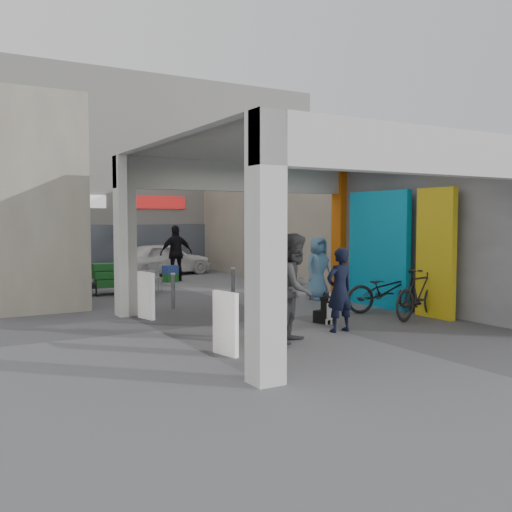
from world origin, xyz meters
TOP-DOWN VIEW (x-y plane):
  - ground at (0.00, 0.00)m, footprint 90.00×90.00m
  - arcade_canopy at (0.54, -0.82)m, footprint 6.40×6.45m
  - far_building at (-0.00, 13.99)m, footprint 18.00×4.08m
  - plaza_bldg_left at (-4.50, 7.50)m, footprint 2.00×9.00m
  - plaza_bldg_right at (4.50, 7.50)m, footprint 2.00×9.00m
  - bollard_left at (-1.73, 2.42)m, footprint 0.09×0.09m
  - bollard_center at (-0.11, 2.42)m, footprint 0.09×0.09m
  - bollard_right at (1.62, 2.45)m, footprint 0.09×0.09m
  - advert_board_near at (-2.75, -2.36)m, footprint 0.19×0.55m
  - advert_board_far at (-2.75, 1.38)m, footprint 0.20×0.55m
  - cafe_set at (-1.59, 5.34)m, footprint 1.34×1.08m
  - produce_stand at (-2.23, 5.73)m, footprint 1.32×0.71m
  - crate_stack at (0.32, 7.82)m, footprint 0.52×0.44m
  - border_collie at (0.24, -0.97)m, footprint 0.25×0.48m
  - man_with_dog at (-0.05, -1.79)m, footprint 0.59×0.40m
  - man_back_turned at (-1.27, -2.12)m, footprint 1.16×1.10m
  - man_elderly at (2.17, 1.92)m, footprint 0.86×0.61m
  - man_crates at (0.61, 8.01)m, footprint 1.16×0.58m
  - bicycle_front at (2.27, -0.54)m, footprint 2.02×1.14m
  - bicycle_rear at (2.30, -1.53)m, footprint 1.86×0.92m
  - white_van at (1.01, 10.20)m, footprint 3.85×2.10m

SIDE VIEW (x-z plane):
  - ground at x=0.00m, z-range 0.00..0.00m
  - border_collie at x=0.24m, z-range -0.07..0.60m
  - crate_stack at x=0.32m, z-range 0.00..0.56m
  - cafe_set at x=-1.59m, z-range -0.12..0.69m
  - produce_stand at x=-2.23m, z-range -0.09..0.78m
  - bollard_left at x=-1.73m, z-range 0.00..0.83m
  - bollard_center at x=-0.11m, z-range 0.00..0.89m
  - bollard_right at x=1.62m, z-range 0.00..0.91m
  - bicycle_front at x=2.27m, z-range 0.00..1.00m
  - advert_board_near at x=-2.75m, z-range 0.01..1.01m
  - advert_board_far at x=-2.75m, z-range 0.01..1.01m
  - bicycle_rear at x=2.30m, z-range 0.00..1.08m
  - white_van at x=1.01m, z-range 0.00..1.24m
  - man_with_dog at x=-0.05m, z-range 0.00..1.59m
  - man_elderly at x=2.17m, z-range 0.00..1.66m
  - man_back_turned at x=-1.27m, z-range 0.00..1.89m
  - man_crates at x=0.61m, z-range 0.00..1.91m
  - arcade_canopy at x=0.54m, z-range -0.90..5.50m
  - plaza_bldg_left at x=-4.50m, z-range 0.00..5.00m
  - plaza_bldg_right at x=4.50m, z-range 0.00..5.00m
  - far_building at x=0.00m, z-range -0.01..7.99m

